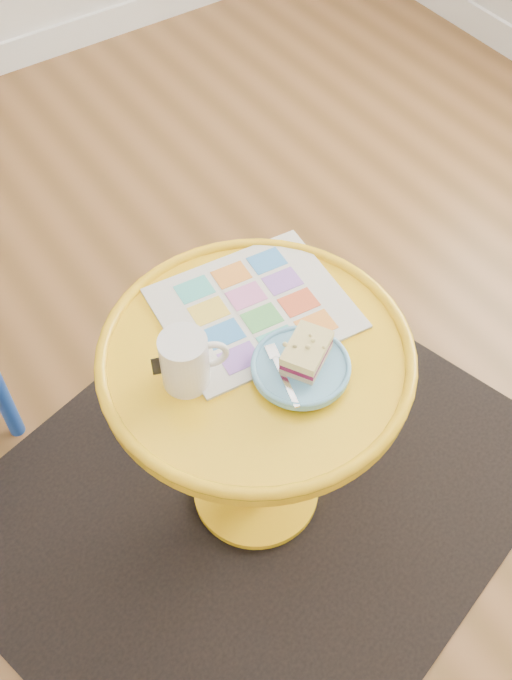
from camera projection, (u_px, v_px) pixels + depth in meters
floor at (221, 480)px, 1.88m from camera, size 4.00×4.00×0.00m
rug at (256, 491)px, 1.86m from camera, size 1.54×1.40×0.01m
side_table at (256, 400)px, 1.54m from camera, size 0.60×0.60×0.57m
newspaper at (254, 308)px, 1.48m from camera, size 0.38×0.34×0.01m
mug at (186, 360)px, 1.33m from camera, size 0.12×0.09×0.11m
plate at (301, 368)px, 1.37m from camera, size 0.18×0.18×0.02m
cake_slice at (307, 352)px, 1.36m from camera, size 0.12×0.11×0.04m
fork at (282, 373)px, 1.35m from camera, size 0.05×0.14×0.00m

